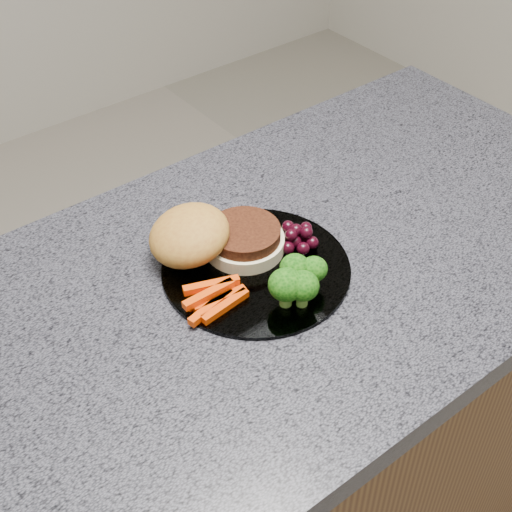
{
  "coord_description": "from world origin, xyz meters",
  "views": [
    {
      "loc": [
        -0.46,
        -0.56,
        1.57
      ],
      "look_at": [
        -0.02,
        0.01,
        0.93
      ],
      "focal_mm": 50.0,
      "sensor_mm": 36.0,
      "label": 1
    }
  ],
  "objects_px": {
    "island_cabinet": "(269,459)",
    "plate": "(256,268)",
    "grape_bunch": "(297,237)",
    "burger": "(209,239)"
  },
  "relations": [
    {
      "from": "island_cabinet",
      "to": "plate",
      "type": "height_order",
      "value": "plate"
    },
    {
      "from": "island_cabinet",
      "to": "grape_bunch",
      "type": "relative_size",
      "value": 17.99
    },
    {
      "from": "burger",
      "to": "grape_bunch",
      "type": "height_order",
      "value": "burger"
    },
    {
      "from": "plate",
      "to": "island_cabinet",
      "type": "bearing_deg",
      "value": -31.85
    },
    {
      "from": "island_cabinet",
      "to": "burger",
      "type": "height_order",
      "value": "burger"
    },
    {
      "from": "plate",
      "to": "burger",
      "type": "distance_m",
      "value": 0.08
    },
    {
      "from": "grape_bunch",
      "to": "burger",
      "type": "bearing_deg",
      "value": 151.43
    },
    {
      "from": "burger",
      "to": "island_cabinet",
      "type": "bearing_deg",
      "value": -39.45
    },
    {
      "from": "island_cabinet",
      "to": "burger",
      "type": "relative_size",
      "value": 5.83
    },
    {
      "from": "island_cabinet",
      "to": "grape_bunch",
      "type": "height_order",
      "value": "grape_bunch"
    }
  ]
}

